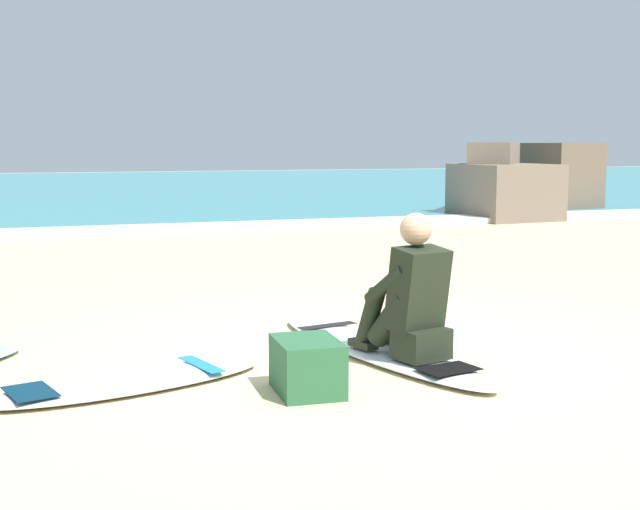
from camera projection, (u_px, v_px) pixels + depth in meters
name	position (u px, v px, depth m)	size (l,w,h in m)	color
ground_plane	(380.00, 356.00, 5.94)	(80.00, 80.00, 0.00)	beige
sea	(97.00, 188.00, 27.01)	(80.00, 28.00, 0.10)	teal
breaking_foam	(169.00, 229.00, 14.19)	(80.00, 0.90, 0.11)	white
surfboard_main	(378.00, 349.00, 6.00)	(0.98, 2.51, 0.08)	silver
surfer_seated	(410.00, 301.00, 5.62)	(0.51, 0.76, 0.95)	black
surfboard_spare_near	(126.00, 382.00, 5.16)	(1.86, 0.97, 0.08)	silver
rock_outcrop_distant	(522.00, 183.00, 17.42)	(3.72, 3.17, 1.48)	brown
beach_bag	(307.00, 366.00, 5.05)	(0.36, 0.48, 0.32)	#285B38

